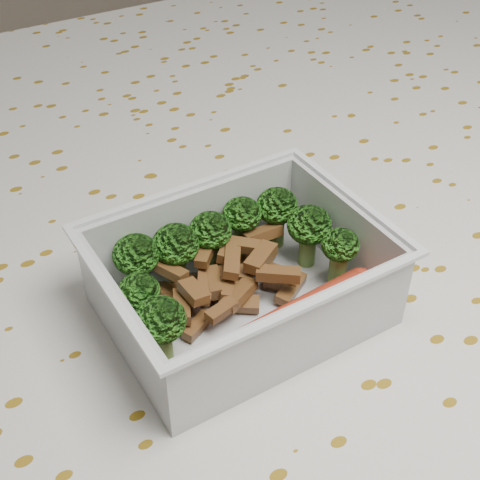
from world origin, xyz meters
TOP-DOWN VIEW (x-y plane):
  - dining_table at (0.00, 0.00)m, footprint 1.40×0.90m
  - tablecloth at (0.00, 0.00)m, footprint 1.46×0.96m
  - lunch_container at (-0.02, -0.04)m, footprint 0.17×0.13m
  - broccoli_florets at (-0.02, -0.01)m, footprint 0.15×0.09m
  - meat_pile at (-0.02, -0.02)m, footprint 0.10×0.06m
  - sausage at (-0.01, -0.07)m, footprint 0.15×0.03m

SIDE VIEW (x-z plane):
  - dining_table at x=0.00m, z-range 0.29..1.04m
  - tablecloth at x=0.00m, z-range 0.62..0.81m
  - sausage at x=-0.01m, z-range 0.76..0.78m
  - meat_pile at x=-0.02m, z-range 0.76..0.79m
  - lunch_container at x=-0.02m, z-range 0.75..0.80m
  - broccoli_florets at x=-0.02m, z-range 0.77..0.81m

